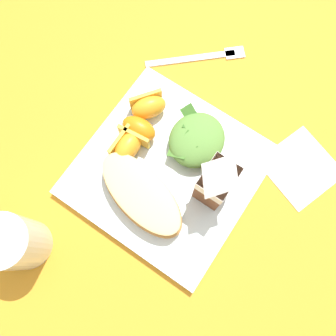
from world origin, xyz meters
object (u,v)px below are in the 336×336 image
cheesy_pizza_bread (141,194)px  orange_wedge_middle (138,130)px  paper_napkin (301,167)px  metal_fork (204,56)px  drinking_clear_cup (15,243)px  orange_wedge_front (148,106)px  milk_carton (217,181)px  orange_wedge_rear (127,146)px  green_salad_pile (197,140)px  white_plate (168,171)px

cheesy_pizza_bread → orange_wedge_middle: size_ratio=2.90×
cheesy_pizza_bread → paper_napkin: size_ratio=1.67×
metal_fork → drinking_clear_cup: 0.45m
orange_wedge_front → drinking_clear_cup: bearing=-6.3°
metal_fork → drinking_clear_cup: bearing=-6.2°
drinking_clear_cup → paper_napkin: bearing=140.0°
milk_carton → paper_napkin: bearing=139.0°
orange_wedge_middle → paper_napkin: (-0.11, 0.26, -0.03)m
orange_wedge_middle → orange_wedge_rear: same height
orange_wedge_rear → orange_wedge_middle: bearing=-177.3°
orange_wedge_middle → orange_wedge_rear: (0.03, 0.00, 0.00)m
metal_fork → green_salad_pile: bearing=27.7°
green_salad_pile → orange_wedge_front: size_ratio=1.44×
milk_carton → orange_wedge_rear: (0.02, -0.15, -0.04)m
orange_wedge_middle → white_plate: bearing=72.0°
paper_napkin → cheesy_pizza_bread: bearing=-44.7°
cheesy_pizza_bread → green_salad_pile: bearing=169.8°
milk_carton → orange_wedge_front: size_ratio=1.58×
green_salad_pile → orange_wedge_front: bearing=-92.6°
orange_wedge_front → drinking_clear_cup: (0.30, -0.03, 0.01)m
green_salad_pile → milk_carton: (0.05, 0.07, 0.04)m
cheesy_pizza_bread → orange_wedge_rear: 0.08m
cheesy_pizza_bread → green_salad_pile: green_salad_pile is taller
milk_carton → green_salad_pile: bearing=-128.2°
orange_wedge_front → white_plate: bearing=51.6°
orange_wedge_middle → metal_fork: size_ratio=0.42×
cheesy_pizza_bread → milk_carton: size_ratio=1.67×
orange_wedge_front → orange_wedge_middle: (0.04, 0.01, 0.00)m
green_salad_pile → milk_carton: milk_carton is taller
drinking_clear_cup → green_salad_pile: bearing=155.6°
green_salad_pile → orange_wedge_rear: 0.11m
white_plate → milk_carton: (-0.01, 0.08, 0.07)m
cheesy_pizza_bread → paper_napkin: cheesy_pizza_bread is taller
orange_wedge_middle → metal_fork: 0.20m
orange_wedge_front → drinking_clear_cup: drinking_clear_cup is taller
orange_wedge_middle → drinking_clear_cup: size_ratio=0.62×
metal_fork → orange_wedge_front: bearing=-6.1°
paper_napkin → drinking_clear_cup: 0.47m
orange_wedge_front → orange_wedge_rear: same height
orange_wedge_front → metal_fork: (-0.15, 0.02, -0.03)m
white_plate → metal_fork: (-0.22, -0.07, -0.01)m
white_plate → green_salad_pile: (-0.06, 0.01, 0.03)m
milk_carton → metal_fork: milk_carton is taller
orange_wedge_front → metal_fork: bearing=173.9°
white_plate → cheesy_pizza_bread: 0.07m
orange_wedge_middle → orange_wedge_rear: 0.03m
orange_wedge_middle → paper_napkin: size_ratio=0.58×
metal_fork → orange_wedge_middle: bearing=-1.9°
white_plate → metal_fork: white_plate is taller
orange_wedge_front → drinking_clear_cup: 0.30m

